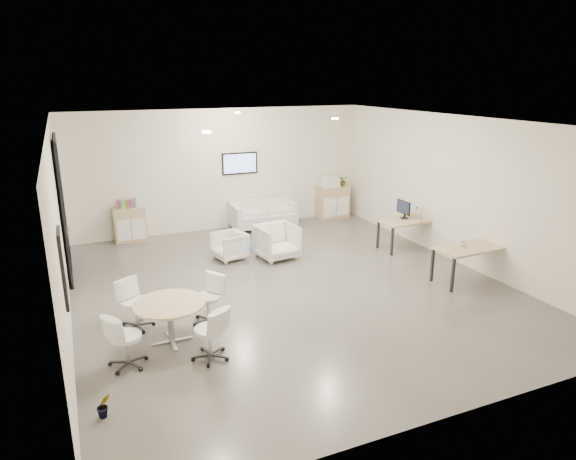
% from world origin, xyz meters
% --- Properties ---
extents(room_shell, '(9.60, 10.60, 4.80)m').
position_xyz_m(room_shell, '(0.00, 0.00, 1.60)').
color(room_shell, '#524F4B').
rests_on(room_shell, ground).
extents(glass_door, '(0.09, 1.90, 2.85)m').
position_xyz_m(glass_door, '(-3.95, 2.51, 1.50)').
color(glass_door, black).
rests_on(glass_door, room_shell).
extents(artwork, '(0.05, 0.54, 1.04)m').
position_xyz_m(artwork, '(-3.97, -1.60, 1.55)').
color(artwork, black).
rests_on(artwork, room_shell).
extents(wall_tv, '(0.98, 0.06, 0.58)m').
position_xyz_m(wall_tv, '(0.50, 4.46, 1.75)').
color(wall_tv, black).
rests_on(wall_tv, room_shell).
extents(ceiling_spots, '(3.14, 4.14, 0.03)m').
position_xyz_m(ceiling_spots, '(-0.20, 0.83, 3.18)').
color(ceiling_spots, '#FFEAC6').
rests_on(ceiling_spots, room_shell).
extents(sideboard_left, '(0.76, 0.40, 0.86)m').
position_xyz_m(sideboard_left, '(-2.48, 4.28, 0.43)').
color(sideboard_left, tan).
rests_on(sideboard_left, room_shell).
extents(sideboard_right, '(0.92, 0.45, 0.92)m').
position_xyz_m(sideboard_right, '(3.26, 4.25, 0.46)').
color(sideboard_right, tan).
rests_on(sideboard_right, room_shell).
extents(books, '(0.45, 0.14, 0.22)m').
position_xyz_m(books, '(-2.52, 4.28, 0.97)').
color(books, red).
rests_on(books, sideboard_left).
extents(printer, '(0.46, 0.39, 0.31)m').
position_xyz_m(printer, '(3.16, 4.26, 1.07)').
color(printer, white).
rests_on(printer, sideboard_right).
extents(loveseat, '(1.75, 0.92, 0.64)m').
position_xyz_m(loveseat, '(0.98, 4.06, 0.35)').
color(loveseat, white).
rests_on(loveseat, room_shell).
extents(blue_rug, '(1.59, 1.28, 0.01)m').
position_xyz_m(blue_rug, '(0.50, 2.85, 0.01)').
color(blue_rug, '#315C95').
rests_on(blue_rug, room_shell).
extents(armchair_left, '(0.75, 0.78, 0.68)m').
position_xyz_m(armchair_left, '(-0.60, 2.00, 0.34)').
color(armchair_left, white).
rests_on(armchair_left, room_shell).
extents(armchair_right, '(0.93, 0.88, 0.86)m').
position_xyz_m(armchair_right, '(0.40, 1.62, 0.43)').
color(armchair_right, white).
rests_on(armchair_right, room_shell).
extents(desk_rear, '(1.40, 0.76, 0.71)m').
position_xyz_m(desk_rear, '(3.54, 1.03, 0.64)').
color(desk_rear, tan).
rests_on(desk_rear, room_shell).
extents(desk_front, '(1.45, 0.77, 0.74)m').
position_xyz_m(desk_front, '(3.40, -1.20, 0.66)').
color(desk_front, tan).
rests_on(desk_front, room_shell).
extents(monitor, '(0.20, 0.50, 0.44)m').
position_xyz_m(monitor, '(3.50, 1.18, 0.95)').
color(monitor, black).
rests_on(monitor, desk_rear).
extents(round_table, '(1.10, 1.10, 0.67)m').
position_xyz_m(round_table, '(-2.58, -1.31, 0.58)').
color(round_table, tan).
rests_on(round_table, room_shell).
extents(meeting_chairs, '(2.21, 2.21, 0.82)m').
position_xyz_m(meeting_chairs, '(-2.58, -1.31, 0.41)').
color(meeting_chairs, white).
rests_on(meeting_chairs, room_shell).
extents(plant_cabinet, '(0.30, 0.33, 0.24)m').
position_xyz_m(plant_cabinet, '(3.58, 4.27, 1.04)').
color(plant_cabinet, '#3F7F3F').
rests_on(plant_cabinet, sideboard_right).
extents(plant_floor, '(0.24, 0.34, 0.14)m').
position_xyz_m(plant_floor, '(-3.70, -2.82, 0.07)').
color(plant_floor, '#3F7F3F').
rests_on(plant_floor, room_shell).
extents(cup, '(0.15, 0.13, 0.13)m').
position_xyz_m(cup, '(3.26, -1.12, 0.80)').
color(cup, white).
rests_on(cup, desk_front).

